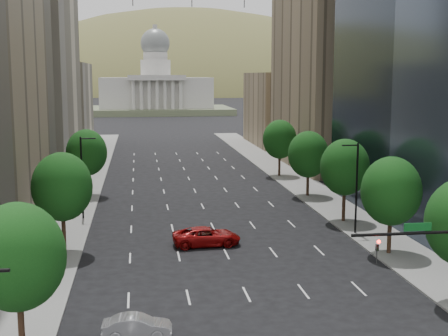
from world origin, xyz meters
name	(u,v)px	position (x,y,z in m)	size (l,w,h in m)	color
sidewalk_left	(59,231)	(-15.50, 60.00, 0.07)	(6.00, 200.00, 0.15)	slate
sidewalk_right	(357,221)	(15.50, 60.00, 0.07)	(6.00, 200.00, 0.15)	slate
midrise_cream_left	(27,62)	(-25.00, 103.00, 17.50)	(14.00, 30.00, 35.00)	beige
filler_left	(56,105)	(-25.00, 136.00, 9.00)	(14.00, 26.00, 18.00)	beige
parking_tan_right	(331,78)	(25.00, 100.00, 15.00)	(14.00, 30.00, 30.00)	#8C7759
filler_right	(284,109)	(25.00, 133.00, 8.00)	(14.00, 26.00, 16.00)	#8C7759
tree_right_2	(391,191)	(14.00, 48.00, 5.60)	(5.20, 5.20, 8.61)	#382316
tree_right_3	(345,167)	(14.00, 60.00, 5.89)	(5.20, 5.20, 8.89)	#382316
tree_right_4	(308,154)	(14.00, 74.00, 5.46)	(5.20, 5.20, 8.46)	#382316
tree_right_5	(280,139)	(14.00, 90.00, 5.75)	(5.20, 5.20, 8.75)	#382316
tree_left_0	(18,257)	(-14.00, 32.00, 5.75)	(5.20, 5.20, 8.75)	#382316
tree_left_1	(62,187)	(-14.00, 52.00, 5.96)	(5.20, 5.20, 8.97)	#382316
tree_left_2	(87,153)	(-14.00, 78.00, 5.68)	(5.20, 5.20, 8.68)	#382316
streetlight_rn	(356,186)	(13.44, 55.00, 4.84)	(1.70, 0.20, 9.00)	black
streetlight_ln	(82,175)	(-13.44, 65.00, 4.84)	(1.70, 0.20, 9.00)	black
capitol	(156,92)	(0.00, 249.71, 8.58)	(60.00, 40.00, 35.20)	#596647
foothills	(182,130)	(34.67, 599.39, -37.78)	(720.00, 413.00, 263.00)	olive
car_silver	(137,326)	(-7.72, 33.77, 0.68)	(1.44, 4.14, 1.36)	#A9AAAF
car_red_far	(207,236)	(-1.41, 52.99, 0.86)	(2.86, 6.20, 1.72)	maroon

